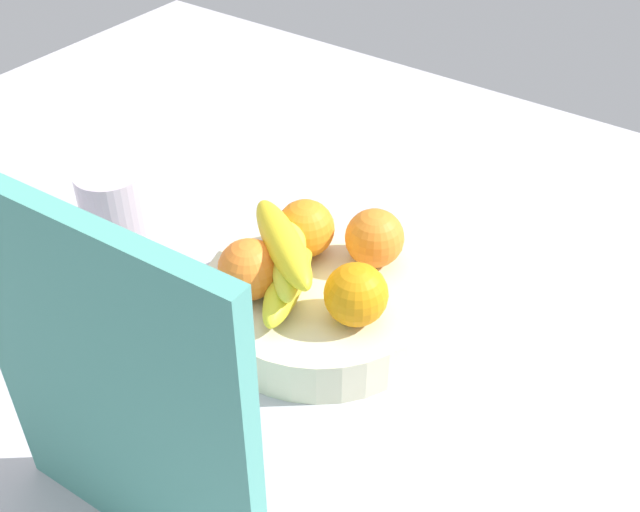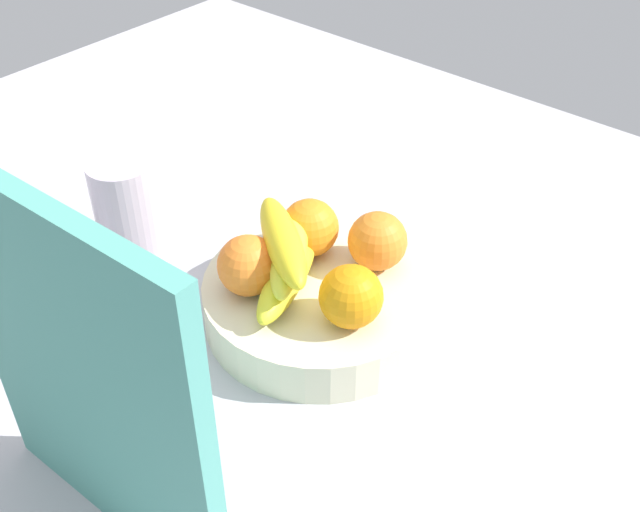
{
  "view_description": "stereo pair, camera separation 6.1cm",
  "coord_description": "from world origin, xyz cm",
  "px_view_note": "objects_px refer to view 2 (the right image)",
  "views": [
    {
      "loc": [
        -39.87,
        55.61,
        65.12
      ],
      "look_at": [
        0.91,
        -1.73,
        9.56
      ],
      "focal_mm": 43.89,
      "sensor_mm": 36.0,
      "label": 1
    },
    {
      "loc": [
        -44.7,
        51.85,
        65.12
      ],
      "look_at": [
        0.91,
        -1.73,
        9.56
      ],
      "focal_mm": 43.89,
      "sensor_mm": 36.0,
      "label": 2
    }
  ],
  "objects_px": {
    "orange_center": "(248,265)",
    "banana_bunch": "(286,256)",
    "orange_front_left": "(378,241)",
    "thermos_tumbler": "(128,213)",
    "cutting_board": "(88,387)",
    "orange_front_right": "(310,228)",
    "orange_back_left": "(351,296)",
    "fruit_bowl": "(320,300)"
  },
  "relations": [
    {
      "from": "orange_front_left",
      "to": "cutting_board",
      "type": "distance_m",
      "value": 0.41
    },
    {
      "from": "banana_bunch",
      "to": "thermos_tumbler",
      "type": "relative_size",
      "value": 1.19
    },
    {
      "from": "orange_front_right",
      "to": "cutting_board",
      "type": "distance_m",
      "value": 0.39
    },
    {
      "from": "orange_front_left",
      "to": "banana_bunch",
      "type": "bearing_deg",
      "value": 59.7
    },
    {
      "from": "orange_front_left",
      "to": "thermos_tumbler",
      "type": "height_order",
      "value": "thermos_tumbler"
    },
    {
      "from": "orange_front_right",
      "to": "thermos_tumbler",
      "type": "bearing_deg",
      "value": 27.39
    },
    {
      "from": "orange_back_left",
      "to": "orange_front_left",
      "type": "bearing_deg",
      "value": -68.73
    },
    {
      "from": "cutting_board",
      "to": "thermos_tumbler",
      "type": "height_order",
      "value": "cutting_board"
    },
    {
      "from": "orange_front_left",
      "to": "cutting_board",
      "type": "height_order",
      "value": "cutting_board"
    },
    {
      "from": "orange_center",
      "to": "orange_back_left",
      "type": "height_order",
      "value": "same"
    },
    {
      "from": "orange_front_left",
      "to": "orange_center",
      "type": "distance_m",
      "value": 0.16
    },
    {
      "from": "orange_center",
      "to": "orange_back_left",
      "type": "distance_m",
      "value": 0.13
    },
    {
      "from": "orange_back_left",
      "to": "banana_bunch",
      "type": "height_order",
      "value": "banana_bunch"
    },
    {
      "from": "orange_front_right",
      "to": "cutting_board",
      "type": "height_order",
      "value": "cutting_board"
    },
    {
      "from": "orange_center",
      "to": "cutting_board",
      "type": "distance_m",
      "value": 0.3
    },
    {
      "from": "orange_center",
      "to": "banana_bunch",
      "type": "relative_size",
      "value": 0.4
    },
    {
      "from": "orange_front_right",
      "to": "orange_center",
      "type": "distance_m",
      "value": 0.1
    },
    {
      "from": "orange_center",
      "to": "thermos_tumbler",
      "type": "height_order",
      "value": "thermos_tumbler"
    },
    {
      "from": "fruit_bowl",
      "to": "orange_center",
      "type": "distance_m",
      "value": 0.1
    },
    {
      "from": "fruit_bowl",
      "to": "thermos_tumbler",
      "type": "height_order",
      "value": "thermos_tumbler"
    },
    {
      "from": "orange_front_right",
      "to": "banana_bunch",
      "type": "distance_m",
      "value": 0.07
    },
    {
      "from": "cutting_board",
      "to": "orange_front_left",
      "type": "bearing_deg",
      "value": -91.0
    },
    {
      "from": "orange_front_left",
      "to": "orange_back_left",
      "type": "distance_m",
      "value": 0.11
    },
    {
      "from": "orange_front_left",
      "to": "banana_bunch",
      "type": "distance_m",
      "value": 0.11
    },
    {
      "from": "orange_front_left",
      "to": "orange_center",
      "type": "relative_size",
      "value": 1.0
    },
    {
      "from": "orange_center",
      "to": "cutting_board",
      "type": "xyz_separation_m",
      "value": [
        -0.09,
        0.27,
        0.09
      ]
    },
    {
      "from": "orange_front_left",
      "to": "banana_bunch",
      "type": "xyz_separation_m",
      "value": [
        0.06,
        0.1,
        0.01
      ]
    },
    {
      "from": "orange_front_right",
      "to": "orange_back_left",
      "type": "bearing_deg",
      "value": 150.48
    },
    {
      "from": "orange_back_left",
      "to": "cutting_board",
      "type": "distance_m",
      "value": 0.32
    },
    {
      "from": "orange_front_left",
      "to": "thermos_tumbler",
      "type": "relative_size",
      "value": 0.48
    },
    {
      "from": "orange_front_right",
      "to": "fruit_bowl",
      "type": "bearing_deg",
      "value": 141.99
    },
    {
      "from": "orange_front_left",
      "to": "thermos_tumbler",
      "type": "bearing_deg",
      "value": 26.01
    },
    {
      "from": "orange_front_right",
      "to": "orange_back_left",
      "type": "xyz_separation_m",
      "value": [
        -0.12,
        0.07,
        0.0
      ]
    },
    {
      "from": "fruit_bowl",
      "to": "orange_front_left",
      "type": "xyz_separation_m",
      "value": [
        -0.03,
        -0.07,
        0.06
      ]
    },
    {
      "from": "orange_front_left",
      "to": "fruit_bowl",
      "type": "bearing_deg",
      "value": 67.0
    },
    {
      "from": "orange_front_left",
      "to": "orange_front_right",
      "type": "height_order",
      "value": "same"
    },
    {
      "from": "fruit_bowl",
      "to": "orange_front_left",
      "type": "height_order",
      "value": "orange_front_left"
    },
    {
      "from": "orange_back_left",
      "to": "thermos_tumbler",
      "type": "distance_m",
      "value": 0.33
    },
    {
      "from": "banana_bunch",
      "to": "cutting_board",
      "type": "xyz_separation_m",
      "value": [
        -0.07,
        0.3,
        0.08
      ]
    },
    {
      "from": "banana_bunch",
      "to": "orange_front_right",
      "type": "bearing_deg",
      "value": -72.11
    },
    {
      "from": "orange_front_right",
      "to": "cutting_board",
      "type": "relative_size",
      "value": 0.2
    },
    {
      "from": "orange_back_left",
      "to": "thermos_tumbler",
      "type": "relative_size",
      "value": 0.48
    }
  ]
}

